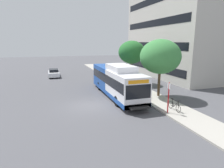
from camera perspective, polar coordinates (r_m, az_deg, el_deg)
name	(u,v)px	position (r m, az deg, el deg)	size (l,w,h in m)	color
ground_plane	(78,88)	(26.50, -10.01, -1.04)	(120.00, 120.00, 0.00)	#4C4C51
sidewalk_curb	(132,87)	(26.47, 5.79, -0.77)	(3.00, 56.00, 0.14)	#A8A399
transit_bus	(116,81)	(21.84, 1.26, 0.89)	(2.58, 12.25, 3.65)	white
bus_stop_sign_pole	(168,95)	(16.88, 16.21, -3.19)	(0.10, 0.36, 2.60)	red
bicycle_parked	(174,106)	(17.90, 17.80, -6.05)	(0.52, 1.76, 1.02)	black
street_tree_near_stop	(160,57)	(21.59, 13.97, 7.77)	(4.34, 4.34, 6.16)	#4C3823
street_tree_mid_block	(132,52)	(28.38, 5.80, 9.23)	(3.83, 3.83, 6.04)	#4C3823
parked_car_far_lane	(54,73)	(35.68, -16.67, 3.12)	(1.80, 4.50, 1.33)	silver
lattice_comm_tower	(130,33)	(51.09, 5.21, 14.62)	(1.10, 1.10, 24.90)	#B7B7BC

